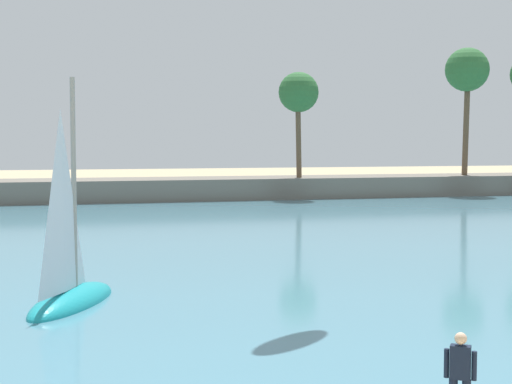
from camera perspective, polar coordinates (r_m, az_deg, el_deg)
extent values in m
cube|color=teal|center=(57.83, -9.68, -1.08)|extent=(220.00, 91.50, 0.06)
cube|color=slate|center=(63.47, -10.15, 0.13)|extent=(99.36, 6.00, 1.80)
cylinder|color=brown|center=(64.90, 3.15, 4.22)|extent=(0.70, 0.80, 7.18)
sphere|color=#2D6633|center=(65.03, 3.17, 7.37)|extent=(3.36, 3.36, 3.36)
cylinder|color=brown|center=(72.55, 15.26, 4.98)|extent=(0.96, 0.98, 9.53)
sphere|color=#2D6633|center=(72.81, 15.33, 8.72)|extent=(3.93, 3.93, 3.93)
cube|color=#141E33|center=(13.90, 14.86, -12.05)|extent=(0.39, 0.36, 0.58)
sphere|color=beige|center=(13.80, 14.89, -10.42)|extent=(0.21, 0.21, 0.21)
cylinder|color=#141E33|center=(13.89, 15.82, -12.26)|extent=(0.09, 0.09, 0.50)
cylinder|color=#141E33|center=(13.94, 13.89, -12.17)|extent=(0.09, 0.09, 0.50)
ellipsoid|color=teal|center=(23.84, -13.42, -8.05)|extent=(3.51, 5.15, 1.00)
cylinder|color=gray|center=(23.60, -13.31, 0.70)|extent=(0.15, 0.15, 6.24)
pyramid|color=silver|center=(22.86, -14.16, -0.59)|extent=(1.11, 2.09, 5.30)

